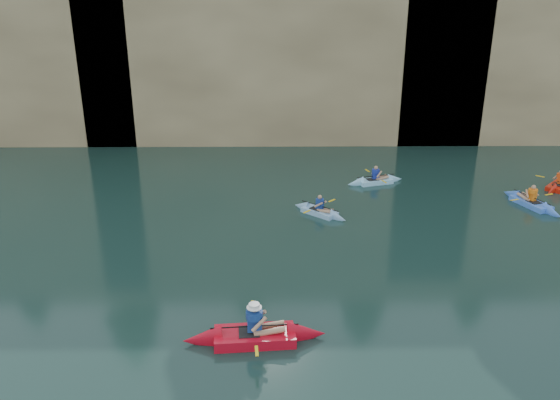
{
  "coord_description": "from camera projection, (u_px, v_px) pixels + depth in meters",
  "views": [
    {
      "loc": [
        1.45,
        -11.04,
        8.78
      ],
      "look_at": [
        1.6,
        4.22,
        3.0
      ],
      "focal_mm": 35.0,
      "sensor_mm": 36.0,
      "label": 1
    }
  ],
  "objects": [
    {
      "name": "ground",
      "position": [
        217.0,
        375.0,
        13.42
      ],
      "size": [
        160.0,
        160.0,
        0.0
      ],
      "primitive_type": "plane",
      "color": "black",
      "rests_on": "ground"
    },
    {
      "name": "cliff",
      "position": [
        254.0,
        35.0,
        39.35
      ],
      "size": [
        70.0,
        16.0,
        12.0
      ],
      "primitive_type": "cube",
      "color": "tan",
      "rests_on": "ground"
    },
    {
      "name": "cliff_slab_center",
      "position": [
        284.0,
        49.0,
        32.55
      ],
      "size": [
        24.0,
        2.4,
        11.4
      ],
      "primitive_type": "cube",
      "color": "tan",
      "rests_on": "ground"
    },
    {
      "name": "sea_cave_center",
      "position": [
        186.0,
        119.0,
        33.34
      ],
      "size": [
        3.5,
        1.0,
        3.2
      ],
      "primitive_type": "cube",
      "color": "black",
      "rests_on": "ground"
    },
    {
      "name": "sea_cave_east",
      "position": [
        415.0,
        108.0,
        33.24
      ],
      "size": [
        5.0,
        1.0,
        4.5
      ],
      "primitive_type": "cube",
      "color": "black",
      "rests_on": "ground"
    },
    {
      "name": "main_kayaker",
      "position": [
        255.0,
        335.0,
        14.64
      ],
      "size": [
        3.9,
        2.58,
        1.43
      ],
      "rotation": [
        0.0,
        0.0,
        0.08
      ],
      "color": "red",
      "rests_on": "ground"
    },
    {
      "name": "kayaker_ltblue_near",
      "position": [
        320.0,
        211.0,
        23.14
      ],
      "size": [
        2.46,
        2.32,
        1.07
      ],
      "rotation": [
        0.0,
        0.0,
        -0.74
      ],
      "color": "#89BAE6",
      "rests_on": "ground"
    },
    {
      "name": "kayaker_red_far",
      "position": [
        559.0,
        185.0,
        26.27
      ],
      "size": [
        2.61,
        2.69,
        1.12
      ],
      "rotation": [
        0.0,
        0.0,
        0.81
      ],
      "color": "red",
      "rests_on": "ground"
    },
    {
      "name": "kayaker_ltblue_mid",
      "position": [
        375.0,
        181.0,
        26.91
      ],
      "size": [
        3.02,
        2.16,
        1.12
      ],
      "rotation": [
        0.0,
        0.0,
        0.29
      ],
      "color": "#97DCFD",
      "rests_on": "ground"
    },
    {
      "name": "kayaker_blue_east",
      "position": [
        531.0,
        203.0,
        24.07
      ],
      "size": [
        2.24,
        3.41,
        1.19
      ],
      "rotation": [
        0.0,
        0.0,
        1.92
      ],
      "color": "#467CEE",
      "rests_on": "ground"
    }
  ]
}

